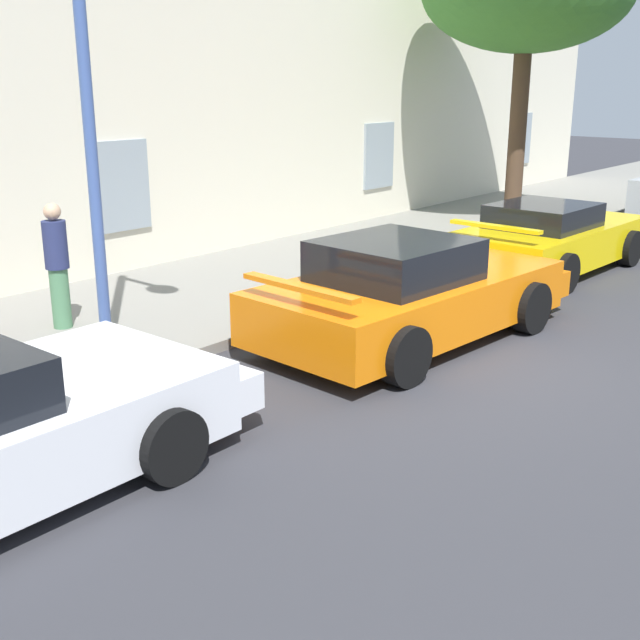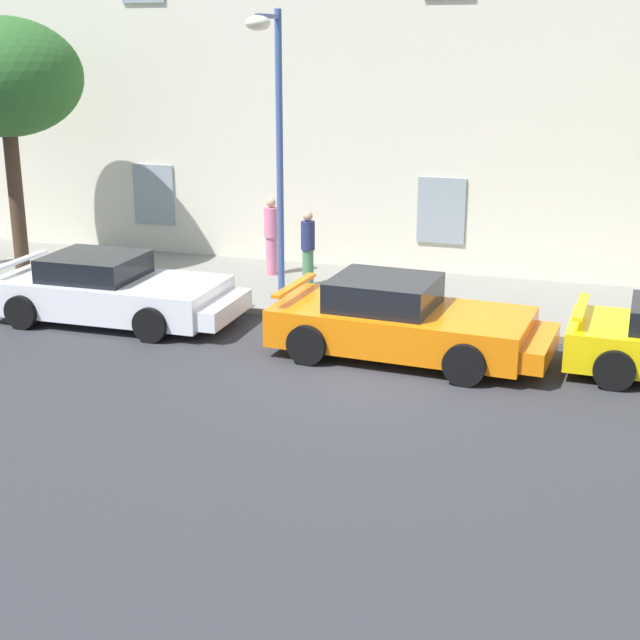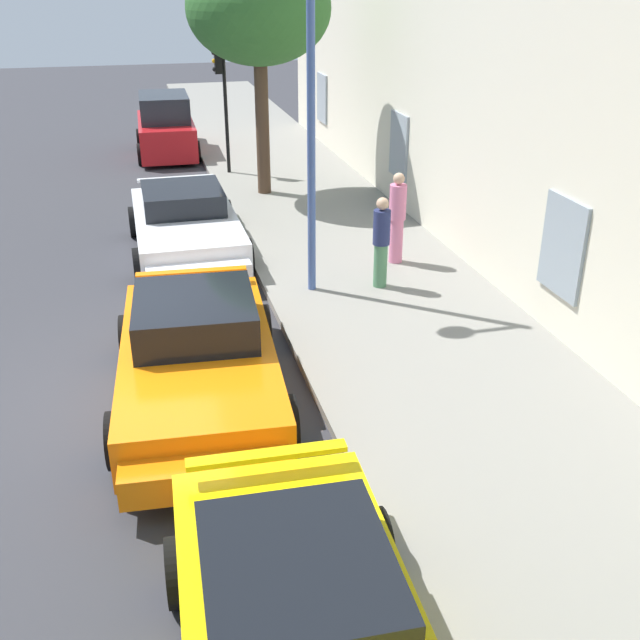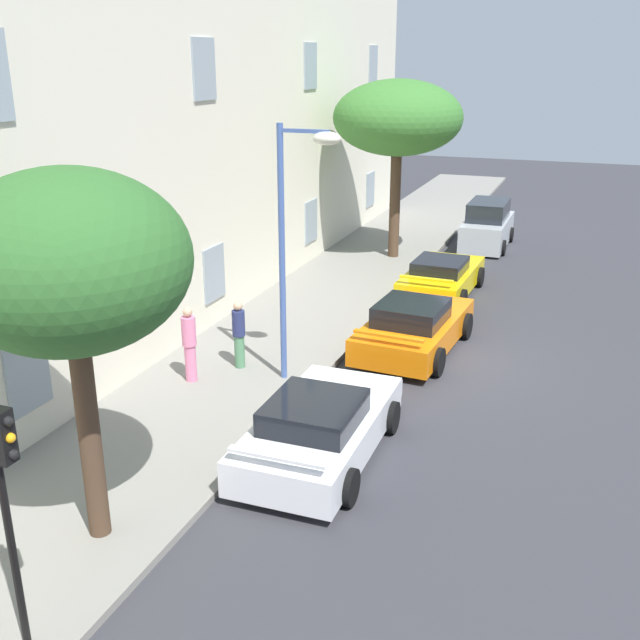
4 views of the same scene
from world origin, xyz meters
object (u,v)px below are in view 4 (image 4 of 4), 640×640
at_px(sportscar_red_lead, 323,424).
at_px(hatchback_parked, 487,226).
at_px(street_lamp, 299,210).
at_px(tree_near_kerb, 398,119).
at_px(tree_midblock, 69,263).
at_px(pedestrian_admiring, 189,343).
at_px(sportscar_white_middle, 443,276).
at_px(pedestrian_strolling, 239,333).
at_px(sportscar_yellow_flank, 416,326).
at_px(traffic_light, 6,485).

xyz_separation_m(sportscar_red_lead, hatchback_parked, (17.65, -0.38, 0.25)).
height_order(sportscar_red_lead, hatchback_parked, hatchback_parked).
relative_size(sportscar_red_lead, street_lamp, 0.84).
distance_m(sportscar_red_lead, tree_near_kerb, 15.31).
xyz_separation_m(tree_midblock, pedestrian_admiring, (5.59, 1.60, -3.45)).
relative_size(sportscar_white_middle, pedestrian_strolling, 2.84).
height_order(sportscar_yellow_flank, pedestrian_strolling, pedestrian_strolling).
height_order(hatchback_parked, pedestrian_admiring, pedestrian_admiring).
xyz_separation_m(sportscar_red_lead, tree_midblock, (-3.83, 2.31, 3.93)).
bearing_deg(traffic_light, street_lamp, -0.48).
bearing_deg(street_lamp, pedestrian_admiring, 111.69).
bearing_deg(traffic_light, pedestrian_admiring, 16.02).
relative_size(sportscar_white_middle, tree_midblock, 0.83).
relative_size(sportscar_white_middle, tree_near_kerb, 0.74).
height_order(sportscar_red_lead, tree_midblock, tree_midblock).
relative_size(tree_near_kerb, tree_midblock, 1.11).
distance_m(sportscar_red_lead, hatchback_parked, 17.66).
bearing_deg(sportscar_red_lead, sportscar_yellow_flank, -3.52).
distance_m(sportscar_white_middle, traffic_light, 17.23).
distance_m(hatchback_parked, pedestrian_strolling, 15.21).
xyz_separation_m(pedestrian_admiring, pedestrian_strolling, (1.11, -0.69, -0.06)).
bearing_deg(pedestrian_strolling, traffic_light, -170.08).
relative_size(sportscar_yellow_flank, pedestrian_strolling, 2.97).
bearing_deg(sportscar_white_middle, sportscar_yellow_flank, -176.12).
relative_size(sportscar_white_middle, street_lamp, 0.82).
xyz_separation_m(traffic_light, street_lamp, (8.84, -0.07, 1.61)).
bearing_deg(sportscar_yellow_flank, sportscar_white_middle, 3.88).
height_order(sportscar_yellow_flank, traffic_light, traffic_light).
bearing_deg(pedestrian_strolling, tree_near_kerb, -3.19).
height_order(hatchback_parked, street_lamp, street_lamp).
relative_size(sportscar_red_lead, pedestrian_admiring, 2.72).
distance_m(tree_midblock, traffic_light, 3.14).
distance_m(sportscar_red_lead, tree_midblock, 5.96).
height_order(sportscar_red_lead, street_lamp, street_lamp).
distance_m(sportscar_red_lead, sportscar_yellow_flank, 5.94).
distance_m(sportscar_yellow_flank, hatchback_parked, 11.73).
distance_m(sportscar_red_lead, sportscar_white_middle, 10.89).
bearing_deg(sportscar_white_middle, tree_midblock, 170.97).
relative_size(traffic_light, pedestrian_admiring, 1.95).
distance_m(hatchback_parked, traffic_light, 23.94).
bearing_deg(traffic_light, tree_midblock, 16.23).
relative_size(sportscar_white_middle, traffic_light, 1.36).
bearing_deg(traffic_light, sportscar_white_middle, -5.59).
height_order(sportscar_white_middle, street_lamp, street_lamp).
distance_m(hatchback_parked, tree_midblock, 21.96).
bearing_deg(sportscar_red_lead, tree_midblock, 148.87).
xyz_separation_m(sportscar_yellow_flank, hatchback_parked, (11.73, -0.02, 0.21)).
xyz_separation_m(tree_near_kerb, traffic_light, (-20.53, -0.94, -2.63)).
xyz_separation_m(tree_midblock, street_lamp, (6.53, -0.75, -0.40)).
height_order(street_lamp, pedestrian_admiring, street_lamp).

